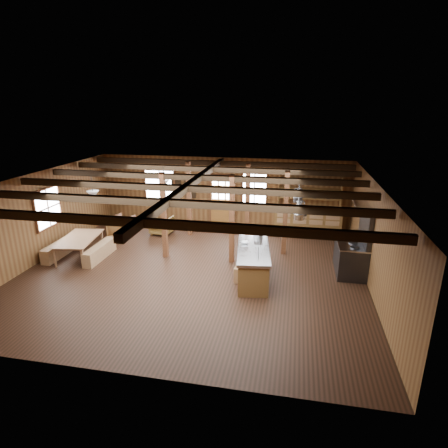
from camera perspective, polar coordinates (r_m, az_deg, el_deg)
The scene contains 22 objects.
room at distance 10.81m, azimuth -4.94°, elevation -0.61°, with size 10.04×9.04×2.84m.
ceiling_joists at distance 10.63m, azimuth -4.87°, elevation 6.23°, with size 9.80×8.82×0.18m.
timber_posts at distance 12.62m, azimuth -0.11°, elevation 2.23°, with size 3.95×2.35×2.80m.
back_door at distance 15.10m, azimuth -0.32°, elevation 2.86°, with size 1.02×0.08×2.15m.
window_back_left at distance 15.64m, azimuth -9.74°, elevation 5.85°, with size 1.32×0.06×1.32m.
window_back_right at distance 14.74m, azimuth 4.67°, elevation 5.30°, with size 1.02×0.06×1.32m.
window_left at distance 13.36m, azimuth -25.30°, elevation 2.24°, with size 0.14×1.24×1.32m.
notice_boards at distance 15.28m, azimuth -5.86°, elevation 5.88°, with size 1.08×0.03×0.90m.
back_counter at distance 14.68m, azimuth 12.62°, elevation 0.82°, with size 2.55×0.60×2.45m.
pendant_lamps at distance 12.26m, azimuth -13.99°, elevation 5.30°, with size 1.86×2.36×0.66m.
pot_rack at distance 10.44m, azimuth 11.41°, elevation 3.46°, with size 0.36×3.00×0.43m.
kitchen_island at distance 10.81m, azimuth 4.45°, elevation -5.84°, with size 1.18×2.59×1.20m.
step_stool at distance 10.65m, azimuth 2.84°, elevation -7.72°, with size 0.50×0.35×0.44m, color brown.
commercial_range at distance 11.70m, azimuth 19.04°, elevation -4.00°, with size 0.85×1.65×2.03m.
dining_table at distance 13.10m, azimuth -20.96°, elevation -3.36°, with size 1.88×1.05×0.66m, color brown.
bench_wall at distance 13.53m, azimuth -23.62°, elevation -3.44°, with size 0.32×1.72×0.47m, color brown.
bench_aisle at distance 12.81m, azimuth -18.41°, elevation -4.04°, with size 0.31×1.67×0.46m, color brown.
armchair_a at distance 14.54m, azimuth -15.83°, elevation -0.65°, with size 0.74×0.76×0.70m, color brown.
armchair_b at distance 14.55m, azimuth -9.44°, elevation -0.15°, with size 0.76×0.78×0.71m, color brown.
armchair_c at distance 15.08m, azimuth -15.12°, elevation 0.04°, with size 0.72×0.74×0.68m, color brown.
counter_pot at distance 11.54m, azimuth 5.22°, elevation -1.34°, with size 0.30×0.30×0.18m, color silver.
bowl at distance 10.88m, azimuth 3.19°, elevation -2.85°, with size 0.24×0.24×0.06m, color silver.
Camera 1 is at (2.86, -9.83, 4.87)m, focal length 30.00 mm.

